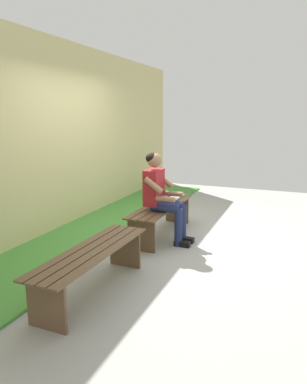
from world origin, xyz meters
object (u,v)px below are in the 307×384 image
(apple, at_px, (160,200))
(book_open, at_px, (177,197))
(bench_far, at_px, (92,260))
(person_seated, at_px, (162,194))
(bench_near, at_px, (161,213))

(apple, height_order, book_open, apple)
(bench_far, height_order, apple, apple)
(person_seated, bearing_deg, book_open, -175.59)
(bench_far, bearing_deg, person_seated, 176.56)
(bench_far, height_order, book_open, book_open)
(bench_near, height_order, bench_far, same)
(bench_near, xyz_separation_m, bench_far, (1.93, 0.00, -0.00))
(apple, bearing_deg, person_seated, 25.53)
(bench_near, height_order, book_open, book_open)
(person_seated, height_order, apple, person_seated)
(apple, relative_size, book_open, 0.21)
(apple, xyz_separation_m, book_open, (-0.47, 0.11, -0.03))
(person_seated, relative_size, apple, 14.83)
(bench_near, xyz_separation_m, person_seated, (0.25, 0.10, 0.35))
(bench_near, distance_m, book_open, 0.61)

